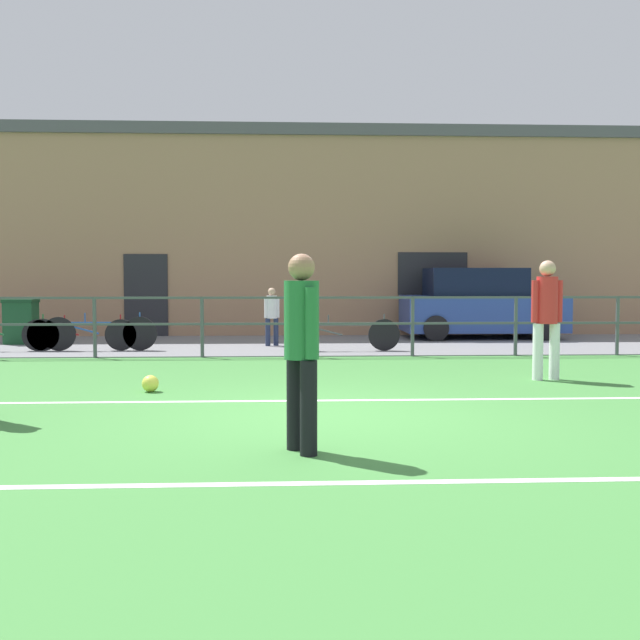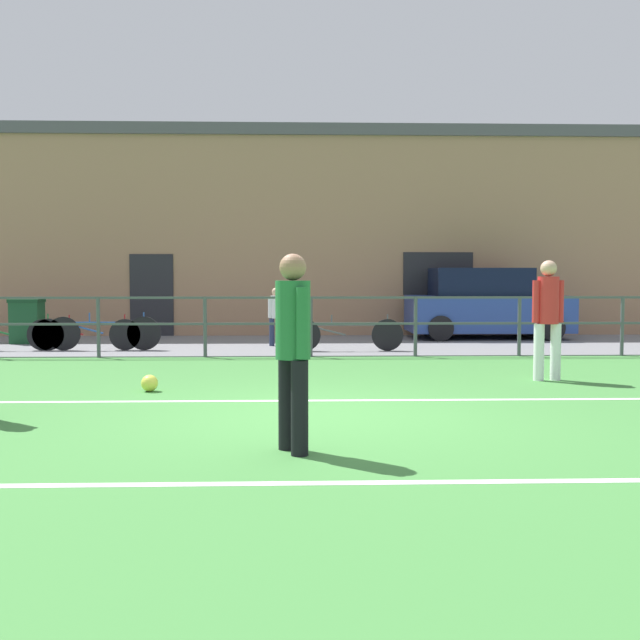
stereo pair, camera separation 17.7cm
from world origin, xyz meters
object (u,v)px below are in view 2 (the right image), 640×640
(bicycle_parked_4, at_px, (346,334))
(soccer_ball_match, at_px, (150,383))
(trash_bin_0, at_px, (27,321))
(parked_car_red, at_px, (486,305))
(player_winger, at_px, (548,312))
(player_striker, at_px, (293,340))
(spectator_child, at_px, (276,313))
(bicycle_parked_0, at_px, (9,334))
(bicycle_parked_3, at_px, (84,334))
(bicycle_parked_1, at_px, (104,333))

(bicycle_parked_4, bearing_deg, soccer_ball_match, -119.80)
(soccer_ball_match, xyz_separation_m, trash_bin_0, (-4.14, 7.14, 0.42))
(parked_car_red, xyz_separation_m, bicycle_parked_4, (-3.63, -3.06, -0.47))
(player_winger, height_order, parked_car_red, player_winger)
(player_striker, distance_m, bicycle_parked_4, 8.74)
(player_striker, distance_m, spectator_child, 9.86)
(bicycle_parked_0, distance_m, bicycle_parked_3, 1.50)
(bicycle_parked_1, bearing_deg, bicycle_parked_0, 180.00)
(player_striker, bearing_deg, parked_car_red, -47.76)
(spectator_child, bearing_deg, player_striker, 72.37)
(player_winger, distance_m, bicycle_parked_3, 9.24)
(parked_car_red, bearing_deg, player_winger, -97.46)
(parked_car_red, relative_size, bicycle_parked_0, 1.75)
(bicycle_parked_3, bearing_deg, parked_car_red, 17.21)
(soccer_ball_match, bearing_deg, bicycle_parked_4, 60.20)
(soccer_ball_match, bearing_deg, spectator_child, 76.69)
(spectator_child, distance_m, bicycle_parked_1, 3.63)
(bicycle_parked_1, relative_size, bicycle_parked_3, 1.01)
(soccer_ball_match, distance_m, bicycle_parked_1, 5.80)
(bicycle_parked_4, bearing_deg, bicycle_parked_1, 176.73)
(parked_car_red, bearing_deg, spectator_child, -159.81)
(bicycle_parked_1, xyz_separation_m, trash_bin_0, (-2.15, 1.71, 0.15))
(bicycle_parked_1, bearing_deg, parked_car_red, 17.97)
(bicycle_parked_0, relative_size, bicycle_parked_1, 0.95)
(bicycle_parked_0, height_order, bicycle_parked_1, bicycle_parked_1)
(parked_car_red, height_order, trash_bin_0, parked_car_red)
(player_striker, height_order, bicycle_parked_4, player_striker)
(spectator_child, relative_size, trash_bin_0, 1.26)
(parked_car_red, relative_size, bicycle_parked_3, 1.68)
(player_striker, bearing_deg, trash_bin_0, 3.61)
(soccer_ball_match, xyz_separation_m, bicycle_parked_1, (-1.99, 5.44, 0.27))
(player_striker, relative_size, parked_car_red, 0.44)
(player_winger, distance_m, trash_bin_0, 11.61)
(bicycle_parked_4, distance_m, trash_bin_0, 7.37)
(bicycle_parked_1, height_order, bicycle_parked_4, bicycle_parked_1)
(parked_car_red, bearing_deg, player_striker, -111.73)
(spectator_child, relative_size, bicycle_parked_0, 0.57)
(player_winger, height_order, bicycle_parked_1, player_winger)
(player_winger, relative_size, bicycle_parked_4, 0.76)
(soccer_ball_match, relative_size, trash_bin_0, 0.22)
(spectator_child, height_order, bicycle_parked_3, spectator_child)
(player_winger, relative_size, trash_bin_0, 1.75)
(soccer_ball_match, relative_size, bicycle_parked_0, 0.10)
(parked_car_red, distance_m, bicycle_parked_1, 9.03)
(spectator_child, distance_m, bicycle_parked_3, 4.02)
(spectator_child, xyz_separation_m, bicycle_parked_0, (-5.39, -0.91, -0.38))
(soccer_ball_match, xyz_separation_m, bicycle_parked_0, (-3.89, 5.44, 0.25))
(player_striker, height_order, bicycle_parked_1, player_striker)
(soccer_ball_match, xyz_separation_m, spectator_child, (1.50, 6.35, 0.63))
(player_striker, bearing_deg, spectator_child, -23.62)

